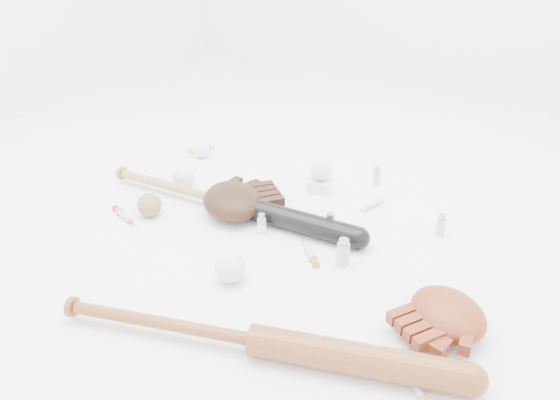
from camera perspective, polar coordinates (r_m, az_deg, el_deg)
The scene contains 20 objects.
bat_dark at distance 1.78m, azimuth -5.53°, elevation -0.22°, with size 0.96×0.07×0.07m, color black, non-canonical shape.
bat_wood at distance 1.27m, azimuth -2.67°, elevation -14.41°, with size 0.99×0.07×0.07m, color brown, non-canonical shape.
glove_dark at distance 1.76m, azimuth -5.01°, elevation -0.06°, with size 0.27×0.27×0.10m, color black, non-canonical shape.
glove_tan at distance 1.38m, azimuth 17.14°, elevation -11.24°, with size 0.23×0.23×0.08m, color maroon, non-canonical shape.
trading_card at distance 2.23m, azimuth -8.25°, elevation 5.23°, with size 0.07×0.09×0.01m, color gold.
pedestal at distance 1.90m, azimuth 4.24°, elevation 1.59°, with size 0.08×0.08×0.04m, color white.
baseball_on_pedestal at distance 1.88m, azimuth 4.30°, elevation 3.17°, with size 0.07×0.07×0.07m, color white.
baseball_left at distance 1.95m, azimuth -10.05°, elevation 2.45°, with size 0.08×0.08×0.08m, color white.
baseball_upper at distance 2.16m, azimuth -8.22°, elevation 5.25°, with size 0.07×0.07×0.07m, color white.
baseball_mid at distance 1.47m, azimuth -5.21°, elevation -7.04°, with size 0.08×0.08×0.08m, color white.
baseball_aged at distance 1.79m, azimuth -13.50°, elevation -0.51°, with size 0.08×0.08×0.08m, color olive.
syringe_0 at distance 1.81m, azimuth -15.92°, elevation -1.66°, with size 0.16×0.03×0.02m, color #ADBCC6, non-canonical shape.
syringe_1 at distance 1.58m, azimuth 3.07°, elevation -5.44°, with size 0.16×0.03×0.02m, color #ADBCC6, non-canonical shape.
syringe_2 at distance 1.83m, azimuth 9.83°, elevation -0.43°, with size 0.14×0.03×0.02m, color #ADBCC6, non-canonical shape.
syringe_3 at distance 1.25m, azimuth 13.97°, elevation -18.25°, with size 0.14×0.02×0.02m, color #ADBCC6, non-canonical shape.
vial_0 at distance 1.72m, azimuth 16.46°, elevation -2.51°, with size 0.03×0.03×0.07m, color #ABB4BB.
vial_1 at distance 1.96m, azimuth 10.08°, elevation 2.49°, with size 0.03×0.03×0.07m, color #ABB4BB.
vial_2 at distance 1.65m, azimuth 5.26°, elevation -2.57°, with size 0.03×0.03×0.08m, color #ABB4BB.
vial_3 at distance 1.53m, azimuth 6.62°, elevation -5.42°, with size 0.04×0.04×0.08m, color #ABB4BB.
vial_4 at distance 1.66m, azimuth -1.93°, elevation -2.49°, with size 0.03×0.03×0.07m, color #ABB4BB.
Camera 1 is at (0.78, -1.18, 0.92)m, focal length 35.00 mm.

